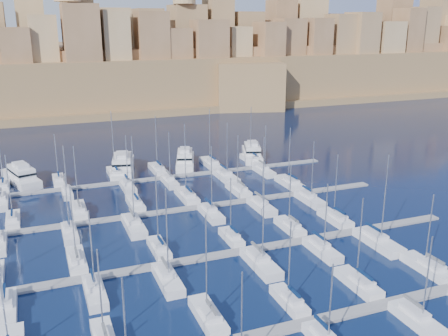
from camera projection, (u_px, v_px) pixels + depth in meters
name	position (u px, v px, depth m)	size (l,w,h in m)	color
ground	(212.00, 226.00, 93.50)	(600.00, 600.00, 0.00)	black
pontoon_near	(305.00, 324.00, 63.08)	(84.00, 2.00, 0.40)	slate
pontoon_mid_near	(237.00, 252.00, 82.73)	(84.00, 2.00, 0.40)	slate
pontoon_mid_far	(196.00, 207.00, 102.37)	(84.00, 2.00, 0.40)	slate
pontoon_far	(168.00, 177.00, 122.01)	(84.00, 2.00, 0.40)	slate
sailboat_2	(208.00, 316.00, 63.83)	(2.67, 8.89, 14.72)	silver
sailboat_3	(290.00, 301.00, 67.31)	(2.31, 7.69, 12.38)	silver
sailboat_4	(359.00, 283.00, 71.81)	(2.63, 8.77, 13.88)	silver
sailboat_5	(428.00, 267.00, 76.42)	(2.73, 9.10, 12.68)	silver
sailboat_10	(418.00, 320.00, 62.91)	(2.62, 8.72, 12.78)	silver
sailboat_13	(77.00, 261.00, 78.54)	(2.68, 8.92, 13.16)	silver
sailboat_14	(159.00, 248.00, 82.80)	(2.43, 8.11, 13.62)	silver
sailboat_15	(232.00, 237.00, 86.98)	(2.21, 7.37, 11.81)	silver
sailboat_16	(290.00, 227.00, 91.49)	(2.49, 8.29, 12.72)	silver
sailboat_17	(335.00, 218.00, 95.26)	(2.68, 8.94, 13.53)	silver
sailboat_18	(6.00, 309.00, 65.35)	(2.75, 9.18, 14.35)	silver
sailboat_19	(95.00, 292.00, 69.51)	(2.66, 8.85, 13.39)	silver
sailboat_20	(168.00, 279.00, 72.96)	(2.78, 9.28, 15.18)	silver
sailboat_21	(260.00, 263.00, 77.83)	(3.00, 10.00, 14.74)	silver
sailboat_22	(322.00, 249.00, 82.39)	(2.64, 8.78, 12.59)	silver
sailboat_23	(378.00, 241.00, 85.29)	(3.17, 10.57, 16.62)	silver
sailboat_24	(13.00, 220.00, 94.56)	(2.49, 8.29, 13.68)	silver
sailboat_25	(79.00, 210.00, 99.24)	(2.78, 9.27, 14.07)	silver
sailboat_26	(135.00, 204.00, 102.91)	(2.60, 8.67, 15.20)	silver
sailboat_27	(187.00, 196.00, 107.38)	(2.96, 9.88, 16.70)	silver
sailboat_28	(239.00, 190.00, 111.31)	(2.79, 9.29, 13.47)	silver
sailboat_29	(290.00, 183.00, 116.04)	(2.92, 9.73, 13.99)	silver
sailboat_31	(70.00, 233.00, 88.83)	(2.53, 8.43, 12.25)	silver
sailboat_32	(134.00, 225.00, 92.02)	(3.04, 10.14, 15.23)	silver
sailboat_33	(211.00, 213.00, 97.87)	(2.70, 9.00, 14.76)	silver
sailboat_34	(261.00, 206.00, 101.59)	(2.76, 9.22, 15.59)	silver
sailboat_35	(310.00, 199.00, 105.57)	(2.76, 9.19, 13.82)	silver
sailboat_36	(4.00, 187.00, 113.36)	(2.44, 8.12, 13.53)	silver
sailboat_37	(59.00, 181.00, 117.72)	(2.57, 8.57, 12.21)	silver
sailboat_38	(115.00, 174.00, 122.97)	(2.97, 9.91, 16.60)	silver
sailboat_39	(158.00, 169.00, 126.63)	(2.91, 9.71, 14.69)	silver
sailboat_40	(211.00, 163.00, 131.86)	(3.06, 10.20, 15.49)	silver
sailboat_41	(251.00, 159.00, 135.58)	(2.83, 9.43, 15.29)	silver
sailboat_42	(1.00, 202.00, 104.03)	(2.72, 9.06, 13.29)	silver
sailboat_43	(67.00, 193.00, 109.52)	(2.13, 7.12, 11.76)	silver
sailboat_44	(128.00, 187.00, 113.49)	(2.57, 8.58, 13.09)	silver
sailboat_45	(170.00, 182.00, 117.05)	(2.50, 8.32, 13.06)	silver
sailboat_46	(226.00, 176.00, 120.81)	(3.21, 10.71, 14.41)	silver
sailboat_47	(264.00, 171.00, 125.40)	(2.62, 8.72, 12.83)	silver
motor_yacht_a	(21.00, 176.00, 118.09)	(9.24, 16.48, 5.25)	silver
motor_yacht_b	(123.00, 165.00, 127.22)	(8.99, 18.16, 5.25)	silver
motor_yacht_c	(185.00, 160.00, 131.84)	(8.94, 15.58, 5.25)	silver
motor_yacht_d	(252.00, 153.00, 138.87)	(9.46, 16.06, 5.25)	silver
fortified_city	(95.00, 71.00, 227.87)	(460.00, 108.95, 59.52)	brown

